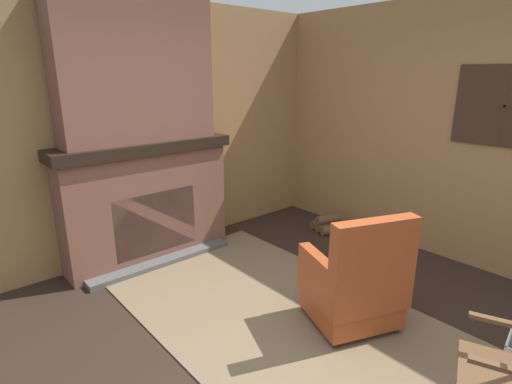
{
  "coord_description": "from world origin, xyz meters",
  "views": [
    {
      "loc": [
        1.55,
        -1.76,
        1.94
      ],
      "look_at": [
        -1.08,
        0.52,
        0.9
      ],
      "focal_mm": 28.0,
      "sensor_mm": 36.0,
      "label": 1
    }
  ],
  "objects_px": {
    "armchair": "(355,285)",
    "decorative_plate_on_mantel": "(137,129)",
    "storage_case": "(191,129)",
    "oil_lamp_vase": "(73,136)",
    "firewood_stack": "(328,225)"
  },
  "relations": [
    {
      "from": "armchair",
      "to": "oil_lamp_vase",
      "type": "relative_size",
      "value": 3.08
    },
    {
      "from": "armchair",
      "to": "oil_lamp_vase",
      "type": "height_order",
      "value": "oil_lamp_vase"
    },
    {
      "from": "armchair",
      "to": "oil_lamp_vase",
      "type": "xyz_separation_m",
      "value": [
        -2.25,
        -1.28,
        1.03
      ]
    },
    {
      "from": "storage_case",
      "to": "oil_lamp_vase",
      "type": "bearing_deg",
      "value": -90.0
    },
    {
      "from": "decorative_plate_on_mantel",
      "to": "firewood_stack",
      "type": "bearing_deg",
      "value": 67.75
    },
    {
      "from": "oil_lamp_vase",
      "to": "decorative_plate_on_mantel",
      "type": "height_order",
      "value": "oil_lamp_vase"
    },
    {
      "from": "armchair",
      "to": "decorative_plate_on_mantel",
      "type": "bearing_deg",
      "value": 37.54
    },
    {
      "from": "oil_lamp_vase",
      "to": "storage_case",
      "type": "relative_size",
      "value": 1.24
    },
    {
      "from": "armchair",
      "to": "storage_case",
      "type": "height_order",
      "value": "storage_case"
    },
    {
      "from": "oil_lamp_vase",
      "to": "decorative_plate_on_mantel",
      "type": "relative_size",
      "value": 1.27
    },
    {
      "from": "oil_lamp_vase",
      "to": "storage_case",
      "type": "height_order",
      "value": "oil_lamp_vase"
    },
    {
      "from": "firewood_stack",
      "to": "storage_case",
      "type": "bearing_deg",
      "value": -119.56
    },
    {
      "from": "armchair",
      "to": "decorative_plate_on_mantel",
      "type": "relative_size",
      "value": 3.91
    },
    {
      "from": "armchair",
      "to": "oil_lamp_vase",
      "type": "bearing_deg",
      "value": 51.29
    },
    {
      "from": "firewood_stack",
      "to": "decorative_plate_on_mantel",
      "type": "xyz_separation_m",
      "value": [
        -0.85,
        -2.07,
        1.32
      ]
    }
  ]
}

